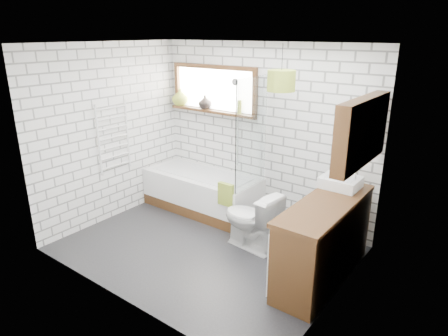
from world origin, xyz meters
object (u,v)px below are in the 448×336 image
Objects in this scene: bathtub at (202,191)px; pendant at (281,81)px; toilet at (251,219)px; basin at (341,182)px; vanity at (324,241)px.

pendant is (1.47, -0.34, 1.81)m from bathtub.
toilet is at bearing -141.12° from pendant.
basin is 1.19m from toilet.
pendant is at bearing -161.59° from basin.
bathtub is 4.23× the size of basin.
bathtub is 1.12× the size of vanity.
pendant reaches higher than toilet.
basin reaches higher than vanity.
basin is at bearing 96.84° from vanity.
toilet is at bearing 175.87° from vanity.
pendant is (-0.77, 0.27, 1.64)m from vanity.
vanity reaches higher than bathtub.
toilet is at bearing -23.23° from bathtub.
vanity is 2.06× the size of toilet.
pendant reaches higher than basin.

